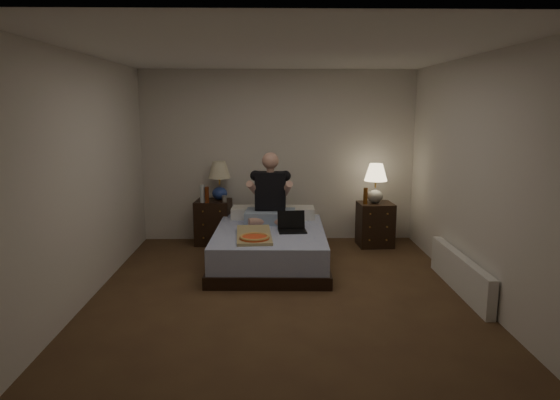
{
  "coord_description": "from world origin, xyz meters",
  "views": [
    {
      "loc": [
        -0.13,
        -5.08,
        1.98
      ],
      "look_at": [
        0.0,
        0.9,
        0.85
      ],
      "focal_mm": 32.0,
      "sensor_mm": 36.0,
      "label": 1
    }
  ],
  "objects_px": {
    "lamp_right": "(376,183)",
    "beer_bottle_right": "(365,196)",
    "nightstand_left": "(214,222)",
    "person": "(270,188)",
    "beer_bottle_left": "(207,195)",
    "pizza_box": "(254,238)",
    "lamp_left": "(219,181)",
    "water_bottle": "(203,194)",
    "bed": "(270,247)",
    "nightstand_right": "(375,224)",
    "soda_can": "(224,199)",
    "radiator": "(460,273)",
    "laptop": "(292,222)"
  },
  "relations": [
    {
      "from": "soda_can",
      "to": "person",
      "type": "relative_size",
      "value": 0.11
    },
    {
      "from": "bed",
      "to": "nightstand_left",
      "type": "bearing_deg",
      "value": 130.93
    },
    {
      "from": "beer_bottle_right",
      "to": "person",
      "type": "relative_size",
      "value": 0.25
    },
    {
      "from": "water_bottle",
      "to": "person",
      "type": "bearing_deg",
      "value": -25.43
    },
    {
      "from": "bed",
      "to": "nightstand_right",
      "type": "xyz_separation_m",
      "value": [
        1.51,
        0.85,
        0.09
      ]
    },
    {
      "from": "bed",
      "to": "beer_bottle_left",
      "type": "bearing_deg",
      "value": 138.82
    },
    {
      "from": "lamp_left",
      "to": "laptop",
      "type": "relative_size",
      "value": 1.65
    },
    {
      "from": "water_bottle",
      "to": "radiator",
      "type": "relative_size",
      "value": 0.16
    },
    {
      "from": "lamp_right",
      "to": "nightstand_left",
      "type": "bearing_deg",
      "value": 176.15
    },
    {
      "from": "water_bottle",
      "to": "person",
      "type": "xyz_separation_m",
      "value": [
        0.95,
        -0.45,
        0.15
      ]
    },
    {
      "from": "nightstand_right",
      "to": "pizza_box",
      "type": "relative_size",
      "value": 0.82
    },
    {
      "from": "laptop",
      "to": "water_bottle",
      "type": "bearing_deg",
      "value": 136.93
    },
    {
      "from": "nightstand_left",
      "to": "beer_bottle_left",
      "type": "relative_size",
      "value": 2.78
    },
    {
      "from": "pizza_box",
      "to": "person",
      "type": "bearing_deg",
      "value": 75.75
    },
    {
      "from": "beer_bottle_right",
      "to": "radiator",
      "type": "bearing_deg",
      "value": -67.95
    },
    {
      "from": "laptop",
      "to": "nightstand_right",
      "type": "bearing_deg",
      "value": 33.19
    },
    {
      "from": "nightstand_left",
      "to": "lamp_left",
      "type": "distance_m",
      "value": 0.61
    },
    {
      "from": "nightstand_left",
      "to": "radiator",
      "type": "bearing_deg",
      "value": -29.79
    },
    {
      "from": "nightstand_left",
      "to": "lamp_right",
      "type": "xyz_separation_m",
      "value": [
        2.32,
        -0.16,
        0.58
      ]
    },
    {
      "from": "person",
      "to": "lamp_left",
      "type": "bearing_deg",
      "value": 142.47
    },
    {
      "from": "lamp_left",
      "to": "pizza_box",
      "type": "relative_size",
      "value": 0.74
    },
    {
      "from": "lamp_right",
      "to": "beer_bottle_right",
      "type": "xyz_separation_m",
      "value": [
        -0.15,
        -0.07,
        -0.17
      ]
    },
    {
      "from": "bed",
      "to": "soda_can",
      "type": "xyz_separation_m",
      "value": [
        -0.64,
        0.86,
        0.46
      ]
    },
    {
      "from": "water_bottle",
      "to": "pizza_box",
      "type": "distance_m",
      "value": 1.63
    },
    {
      "from": "soda_can",
      "to": "beer_bottle_left",
      "type": "distance_m",
      "value": 0.25
    },
    {
      "from": "beer_bottle_left",
      "to": "pizza_box",
      "type": "bearing_deg",
      "value": -62.85
    },
    {
      "from": "nightstand_right",
      "to": "lamp_left",
      "type": "relative_size",
      "value": 1.11
    },
    {
      "from": "beer_bottle_left",
      "to": "beer_bottle_right",
      "type": "bearing_deg",
      "value": -1.02
    },
    {
      "from": "nightstand_left",
      "to": "lamp_right",
      "type": "height_order",
      "value": "lamp_right"
    },
    {
      "from": "lamp_right",
      "to": "water_bottle",
      "type": "bearing_deg",
      "value": 179.83
    },
    {
      "from": "beer_bottle_right",
      "to": "pizza_box",
      "type": "distance_m",
      "value": 2.04
    },
    {
      "from": "beer_bottle_right",
      "to": "radiator",
      "type": "height_order",
      "value": "beer_bottle_right"
    },
    {
      "from": "pizza_box",
      "to": "radiator",
      "type": "height_order",
      "value": "pizza_box"
    },
    {
      "from": "nightstand_left",
      "to": "nightstand_right",
      "type": "distance_m",
      "value": 2.33
    },
    {
      "from": "radiator",
      "to": "lamp_left",
      "type": "bearing_deg",
      "value": 143.9
    },
    {
      "from": "water_bottle",
      "to": "nightstand_right",
      "type": "bearing_deg",
      "value": -0.3
    },
    {
      "from": "beer_bottle_left",
      "to": "pizza_box",
      "type": "distance_m",
      "value": 1.57
    },
    {
      "from": "lamp_right",
      "to": "nightstand_right",
      "type": "bearing_deg",
      "value": -23.4
    },
    {
      "from": "water_bottle",
      "to": "beer_bottle_left",
      "type": "bearing_deg",
      "value": -29.56
    },
    {
      "from": "pizza_box",
      "to": "beer_bottle_right",
      "type": "bearing_deg",
      "value": 37.86
    },
    {
      "from": "lamp_left",
      "to": "beer_bottle_right",
      "type": "height_order",
      "value": "lamp_left"
    },
    {
      "from": "lamp_left",
      "to": "lamp_right",
      "type": "height_order",
      "value": "lamp_left"
    },
    {
      "from": "bed",
      "to": "beer_bottle_left",
      "type": "relative_size",
      "value": 7.87
    },
    {
      "from": "beer_bottle_right",
      "to": "laptop",
      "type": "xyz_separation_m",
      "value": [
        -1.07,
        -0.89,
        -0.17
      ]
    },
    {
      "from": "beer_bottle_left",
      "to": "bed",
      "type": "bearing_deg",
      "value": -42.97
    },
    {
      "from": "nightstand_left",
      "to": "beer_bottle_left",
      "type": "height_order",
      "value": "beer_bottle_left"
    },
    {
      "from": "nightstand_left",
      "to": "person",
      "type": "height_order",
      "value": "person"
    },
    {
      "from": "pizza_box",
      "to": "lamp_left",
      "type": "bearing_deg",
      "value": 105.38
    },
    {
      "from": "lamp_left",
      "to": "soda_can",
      "type": "height_order",
      "value": "lamp_left"
    },
    {
      "from": "soda_can",
      "to": "beer_bottle_left",
      "type": "xyz_separation_m",
      "value": [
        -0.24,
        -0.04,
        0.06
      ]
    }
  ]
}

